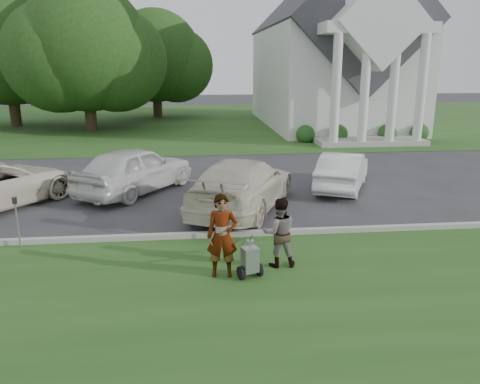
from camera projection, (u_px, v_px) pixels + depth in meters
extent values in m
plane|color=#333335|center=(240.00, 244.00, 11.95)|extent=(120.00, 120.00, 0.00)
cube|color=#274B19|center=(256.00, 301.00, 9.07)|extent=(80.00, 7.00, 0.01)
cube|color=#274B19|center=(206.00, 121.00, 37.85)|extent=(80.00, 30.00, 0.01)
cube|color=#9E9E93|center=(238.00, 234.00, 12.46)|extent=(80.00, 0.18, 0.15)
cube|color=white|center=(326.00, 77.00, 34.94)|extent=(9.00, 16.00, 7.00)
cube|color=#38383D|center=(329.00, 28.00, 34.01)|extent=(9.19, 17.00, 9.19)
cube|color=#9E9E93|center=(368.00, 141.00, 27.00)|extent=(6.20, 2.60, 0.30)
cylinder|color=white|center=(336.00, 92.00, 25.05)|extent=(0.50, 0.50, 6.00)
cylinder|color=white|center=(365.00, 92.00, 25.21)|extent=(0.50, 0.50, 6.00)
cylinder|color=white|center=(393.00, 91.00, 25.37)|extent=(0.50, 0.50, 6.00)
cylinder|color=white|center=(421.00, 91.00, 25.53)|extent=(0.50, 0.50, 6.00)
cube|color=white|center=(378.00, 28.00, 25.18)|extent=(6.20, 2.00, 0.60)
cube|color=white|center=(378.00, 22.00, 25.10)|extent=(5.09, 2.20, 5.09)
sphere|color=#1E4C19|center=(305.00, 134.00, 27.44)|extent=(1.10, 1.10, 1.10)
sphere|color=#1E4C19|center=(339.00, 134.00, 27.64)|extent=(1.10, 1.10, 1.10)
sphere|color=#1E4C19|center=(387.00, 133.00, 27.94)|extent=(1.10, 1.10, 1.10)
sphere|color=#1E4C19|center=(419.00, 133.00, 28.14)|extent=(1.10, 1.10, 1.10)
cylinder|color=#332316|center=(90.00, 107.00, 31.83)|extent=(0.76, 0.76, 3.20)
sphere|color=#1B4515|center=(85.00, 47.00, 30.80)|extent=(8.40, 8.40, 8.40)
sphere|color=#1B4515|center=(116.00, 60.00, 31.50)|extent=(6.89, 6.89, 6.89)
sphere|color=#1B4515|center=(58.00, 57.00, 30.51)|extent=(7.22, 7.22, 7.22)
cylinder|color=#332316|center=(14.00, 101.00, 34.06)|extent=(0.76, 0.76, 3.60)
sphere|color=#1B4515|center=(6.00, 39.00, 32.91)|extent=(9.20, 9.20, 9.20)
sphere|color=#1B4515|center=(39.00, 53.00, 33.65)|extent=(7.54, 7.54, 7.54)
cylinder|color=#332316|center=(157.00, 100.00, 39.93)|extent=(0.76, 0.76, 3.00)
sphere|color=#1B4515|center=(155.00, 56.00, 38.98)|extent=(7.60, 7.60, 7.60)
sphere|color=#1B4515|center=(176.00, 65.00, 39.64)|extent=(6.23, 6.23, 6.23)
sphere|color=#1B4515|center=(137.00, 63.00, 38.69)|extent=(6.54, 6.54, 6.54)
cylinder|color=black|center=(241.00, 273.00, 9.94)|extent=(0.16, 0.30, 0.30)
cylinder|color=black|center=(259.00, 270.00, 10.12)|extent=(0.16, 0.30, 0.30)
cylinder|color=#2D2D33|center=(250.00, 271.00, 10.03)|extent=(0.48, 0.20, 0.04)
cube|color=#96989E|center=(250.00, 260.00, 9.96)|extent=(0.40, 0.36, 0.54)
cone|color=#96989E|center=(250.00, 244.00, 9.87)|extent=(0.21, 0.21, 0.16)
cylinder|color=#2D2D33|center=(250.00, 240.00, 9.84)|extent=(0.04, 0.04, 0.06)
cylinder|color=#96989E|center=(235.00, 242.00, 10.25)|extent=(0.27, 0.70, 0.52)
cylinder|color=#96989E|center=(246.00, 241.00, 10.37)|extent=(0.27, 0.70, 0.52)
cylinder|color=#96989E|center=(234.00, 226.00, 10.56)|extent=(0.31, 0.13, 0.03)
imported|color=#999999|center=(222.00, 237.00, 9.92)|extent=(0.69, 0.48, 1.82)
imported|color=#999999|center=(279.00, 233.00, 10.46)|extent=(0.78, 0.61, 1.58)
cylinder|color=#96989E|center=(221.00, 222.00, 11.95)|extent=(0.04, 0.04, 1.08)
cube|color=#2D2D33|center=(221.00, 199.00, 11.79)|extent=(0.09, 0.06, 0.16)
cylinder|color=#96989E|center=(221.00, 196.00, 11.77)|extent=(0.08, 0.08, 0.03)
cylinder|color=#96989E|center=(18.00, 226.00, 11.55)|extent=(0.04, 0.04, 1.17)
cube|color=#2D2D33|center=(15.00, 200.00, 11.37)|extent=(0.10, 0.07, 0.17)
cylinder|color=#96989E|center=(14.00, 197.00, 11.35)|extent=(0.09, 0.09, 0.03)
imported|color=silver|center=(135.00, 169.00, 16.59)|extent=(4.39, 5.17, 1.67)
imported|color=beige|center=(242.00, 184.00, 14.63)|extent=(4.33, 6.01, 1.62)
imported|color=white|center=(343.00, 171.00, 17.11)|extent=(3.08, 4.33, 1.35)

